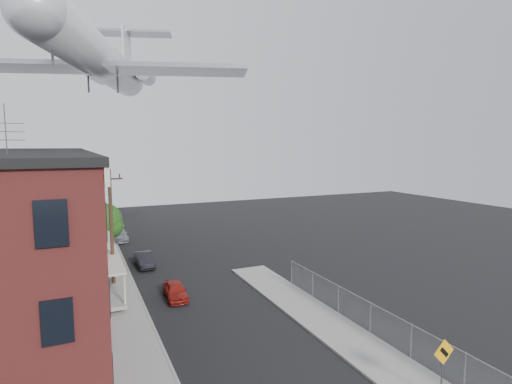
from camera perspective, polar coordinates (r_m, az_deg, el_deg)
sidewalk_left at (r=37.50m, az=-20.27°, el=-10.18°), size 3.00×62.00×0.12m
sidewalk_right at (r=24.69m, az=11.57°, el=-18.88°), size 3.00×26.00×0.12m
curb_left at (r=37.62m, az=-18.03°, el=-10.02°), size 0.15×62.00×0.14m
curb_right at (r=23.94m, az=8.59°, el=-19.66°), size 0.15×26.00×0.14m
row_house_a at (r=29.23m, az=-32.30°, el=-5.28°), size 11.98×7.00×10.30m
row_house_b at (r=36.07m, az=-30.83°, el=-3.10°), size 11.98×7.00×10.30m
row_house_c at (r=42.96m, az=-29.83°, el=-1.62°), size 11.98×7.00×10.30m
row_house_d at (r=49.88m, az=-29.11°, el=-0.55°), size 11.98×7.00×10.30m
row_house_e at (r=56.82m, az=-28.56°, el=0.26°), size 11.98×7.00×10.30m
chainlink_fence at (r=24.46m, az=16.04°, el=-16.87°), size 0.06×18.06×1.90m
warning_sign at (r=19.36m, az=25.17°, el=-20.93°), size 1.10×0.11×2.80m
utility_pole at (r=30.57m, az=-19.94°, el=-5.03°), size 1.80×0.26×9.00m
street_tree at (r=40.55m, az=-20.56°, el=-4.01°), size 3.22×3.20×5.20m
car_near at (r=29.24m, az=-11.45°, el=-13.61°), size 1.57×3.52×1.18m
car_mid at (r=37.05m, az=-15.63°, el=-9.30°), size 1.38×3.83×1.26m
car_far at (r=47.83m, az=-18.99°, el=-5.78°), size 1.97×4.57×1.31m
airplane at (r=39.24m, az=-21.28°, el=17.17°), size 25.29×28.94×8.39m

